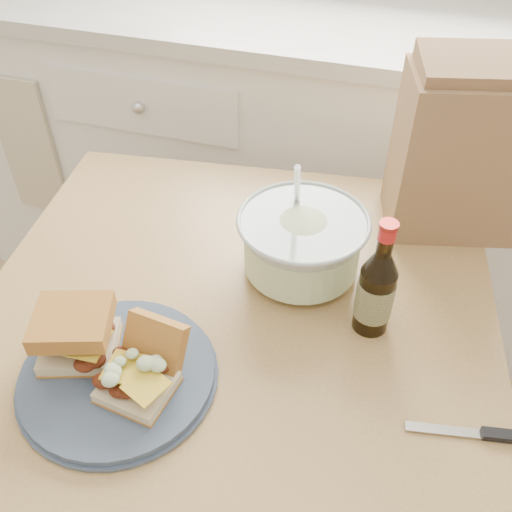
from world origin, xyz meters
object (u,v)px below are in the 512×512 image
(plate, at_px, (118,375))
(beer_bottle, at_px, (376,290))
(coleslaw_bowl, at_px, (302,246))
(paper_bag, at_px, (462,155))
(dining_table, at_px, (235,351))

(plate, bearing_deg, beer_bottle, 32.59)
(coleslaw_bowl, relative_size, beer_bottle, 1.06)
(plate, relative_size, paper_bag, 0.94)
(coleslaw_bowl, height_order, beer_bottle, coleslaw_bowl)
(beer_bottle, bearing_deg, plate, -148.64)
(plate, xyz_separation_m, paper_bag, (0.45, 0.55, 0.15))
(coleslaw_bowl, bearing_deg, paper_bag, 43.04)
(paper_bag, bearing_deg, plate, -143.54)
(dining_table, bearing_deg, coleslaw_bowl, 50.50)
(beer_bottle, bearing_deg, paper_bag, 71.41)
(beer_bottle, xyz_separation_m, paper_bag, (0.10, 0.32, 0.07))
(plate, xyz_separation_m, beer_bottle, (0.35, 0.22, 0.07))
(coleslaw_bowl, xyz_separation_m, paper_bag, (0.24, 0.23, 0.10))
(dining_table, xyz_separation_m, coleslaw_bowl, (0.08, 0.13, 0.17))
(dining_table, distance_m, coleslaw_bowl, 0.23)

